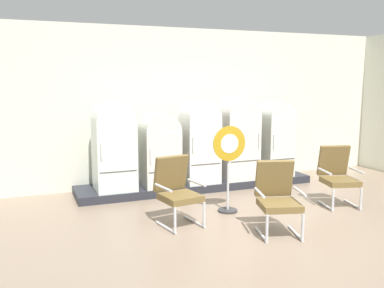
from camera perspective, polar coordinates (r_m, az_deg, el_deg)
name	(u,v)px	position (r m, az deg, el deg)	size (l,w,h in m)	color
ground	(283,242)	(5.97, 12.00, -12.64)	(12.00, 10.00, 0.05)	#86715E
back_wall	(185,106)	(8.86, -0.88, 5.12)	(11.76, 0.12, 3.15)	silver
display_plinth	(197,184)	(8.51, 0.66, -5.36)	(4.69, 0.95, 0.15)	#282A32
refrigerator_0	(114,143)	(7.78, -10.36, 0.07)	(0.70, 0.71, 1.60)	silver
refrigerator_1	(160,148)	(7.98, -4.34, -0.51)	(0.67, 0.67, 1.37)	silver
refrigerator_2	(200,139)	(8.22, 1.04, 0.71)	(0.65, 0.64, 1.60)	white
refrigerator_3	(238,136)	(8.58, 6.17, 1.09)	(0.69, 0.66, 1.64)	silver
refrigerator_4	(274,136)	(9.04, 10.92, 0.99)	(0.59, 0.72, 1.52)	silver
armchair_left	(177,189)	(6.31, -2.06, -5.94)	(0.67, 0.74, 1.00)	silver
armchair_right	(337,174)	(7.69, 18.80, -3.77)	(0.69, 0.76, 1.00)	silver
armchair_center	(277,195)	(6.06, 11.29, -6.71)	(0.70, 0.77, 1.00)	silver
sign_stand	(229,167)	(6.86, 4.91, -3.02)	(0.56, 0.32, 1.40)	#2D2D30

